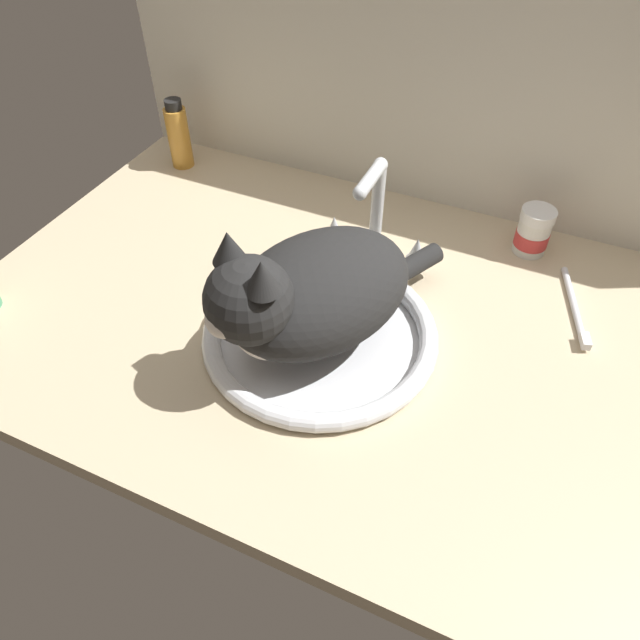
% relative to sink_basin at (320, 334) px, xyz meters
% --- Properties ---
extents(countertop, '(1.15, 0.71, 0.03)m').
position_rel_sink_basin_xyz_m(countertop, '(0.02, 0.05, -0.03)').
color(countertop, '#CCB793').
rests_on(countertop, ground).
extents(backsplash_wall, '(1.15, 0.02, 0.43)m').
position_rel_sink_basin_xyz_m(backsplash_wall, '(0.02, 0.42, 0.17)').
color(backsplash_wall, silver).
rests_on(backsplash_wall, ground).
extents(sink_basin, '(0.33, 0.33, 0.03)m').
position_rel_sink_basin_xyz_m(sink_basin, '(0.00, 0.00, 0.00)').
color(sink_basin, white).
rests_on(sink_basin, countertop).
extents(faucet, '(0.18, 0.11, 0.18)m').
position_rel_sink_basin_xyz_m(faucet, '(-0.00, 0.21, 0.06)').
color(faucet, silver).
rests_on(faucet, countertop).
extents(cat, '(0.29, 0.38, 0.20)m').
position_rel_sink_basin_xyz_m(cat, '(-0.01, -0.02, 0.09)').
color(cat, black).
rests_on(cat, sink_basin).
extents(pill_bottle, '(0.06, 0.06, 0.08)m').
position_rel_sink_basin_xyz_m(pill_bottle, '(0.23, 0.33, 0.03)').
color(pill_bottle, white).
rests_on(pill_bottle, countertop).
extents(amber_bottle, '(0.04, 0.04, 0.13)m').
position_rel_sink_basin_xyz_m(amber_bottle, '(-0.45, 0.33, 0.05)').
color(amber_bottle, gold).
rests_on(amber_bottle, countertop).
extents(toothbrush, '(0.06, 0.17, 0.02)m').
position_rel_sink_basin_xyz_m(toothbrush, '(0.32, 0.21, -0.01)').
color(toothbrush, silver).
rests_on(toothbrush, countertop).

